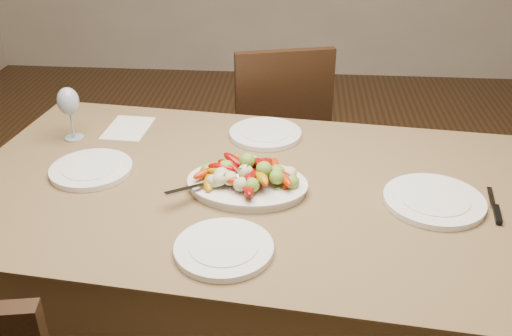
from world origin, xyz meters
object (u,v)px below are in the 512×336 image
at_px(dining_table, 256,281).
at_px(wine_glass, 70,112).
at_px(chair_far, 274,135).
at_px(plate_left, 91,170).
at_px(plate_far, 265,134).
at_px(plate_right, 434,201).
at_px(plate_near, 224,249).
at_px(serving_platter, 247,186).

bearing_deg(dining_table, wine_glass, 157.88).
relative_size(chair_far, wine_glass, 4.64).
distance_m(plate_left, wine_glass, 0.29).
xyz_separation_m(chair_far, plate_far, (-0.01, -0.59, 0.29)).
relative_size(dining_table, plate_far, 7.10).
xyz_separation_m(plate_right, plate_far, (-0.52, 0.41, 0.00)).
relative_size(plate_right, plate_near, 1.14).
relative_size(plate_right, plate_far, 1.13).
xyz_separation_m(serving_platter, wine_glass, (-0.65, 0.30, 0.09)).
bearing_deg(dining_table, plate_right, -6.36).
relative_size(dining_table, chair_far, 1.94).
bearing_deg(chair_far, dining_table, 74.52).
height_order(serving_platter, plate_left, serving_platter).
height_order(dining_table, chair_far, chair_far).
bearing_deg(dining_table, chair_far, 89.36).
height_order(dining_table, plate_near, plate_near).
xyz_separation_m(dining_table, plate_right, (0.53, -0.06, 0.39)).
bearing_deg(plate_near, plate_left, 141.59).
distance_m(plate_right, wine_glass, 1.25).
bearing_deg(plate_far, plate_left, -150.29).
distance_m(plate_left, plate_near, 0.61).
xyz_separation_m(plate_far, wine_glass, (-0.68, -0.07, 0.09)).
bearing_deg(plate_far, plate_right, -38.07).
relative_size(dining_table, plate_right, 6.29).
bearing_deg(plate_near, plate_far, 84.94).
bearing_deg(plate_left, chair_far, 58.90).
height_order(chair_far, plate_near, chair_far).
height_order(serving_platter, wine_glass, wine_glass).
bearing_deg(wine_glass, plate_far, 6.24).
bearing_deg(plate_near, chair_far, 87.06).
relative_size(plate_near, wine_glass, 1.25).
height_order(serving_platter, plate_near, serving_platter).
distance_m(serving_platter, plate_right, 0.55).
height_order(dining_table, wine_glass, wine_glass).
relative_size(dining_table, plate_near, 7.17).
bearing_deg(serving_platter, plate_far, 85.35).
bearing_deg(wine_glass, serving_platter, -24.73).
bearing_deg(serving_platter, chair_far, 87.90).
distance_m(serving_platter, plate_far, 0.38).
bearing_deg(plate_far, serving_platter, -94.65).
relative_size(serving_platter, plate_right, 1.22).
bearing_deg(serving_platter, plate_near, -95.55).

